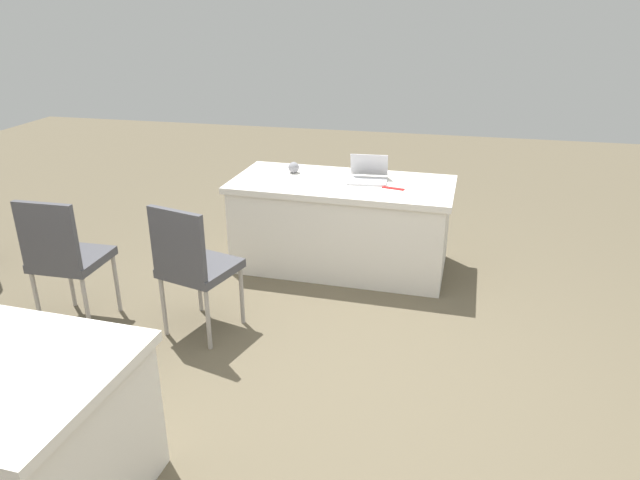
% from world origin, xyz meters
% --- Properties ---
extents(ground_plane, '(14.40, 14.40, 0.00)m').
position_xyz_m(ground_plane, '(0.00, 0.00, 0.00)').
color(ground_plane, brown).
extents(table_foreground, '(1.86, 0.93, 0.76)m').
position_xyz_m(table_foreground, '(0.29, -1.68, 0.38)').
color(table_foreground, silver).
rests_on(table_foreground, ground).
extents(chair_tucked_left, '(0.54, 0.54, 0.95)m').
position_xyz_m(chair_tucked_left, '(1.04, -0.34, 0.54)').
color(chair_tucked_left, '#9E9993').
rests_on(chair_tucked_left, ground).
extents(chair_tucked_right, '(0.44, 0.44, 0.97)m').
position_xyz_m(chair_tucked_right, '(1.94, -0.24, 0.56)').
color(chair_tucked_right, '#9E9993').
rests_on(chair_tucked_right, ground).
extents(laptop_silver, '(0.33, 0.31, 0.21)m').
position_xyz_m(laptop_silver, '(0.09, -1.75, 0.80)').
color(laptop_silver, silver).
rests_on(laptop_silver, table_foreground).
extents(yarn_ball, '(0.09, 0.09, 0.09)m').
position_xyz_m(yarn_ball, '(0.75, -1.84, 0.81)').
color(yarn_ball, gray).
rests_on(yarn_ball, table_foreground).
extents(scissors_red, '(0.18, 0.08, 0.01)m').
position_xyz_m(scissors_red, '(-0.14, -1.57, 0.76)').
color(scissors_red, red).
rests_on(scissors_red, table_foreground).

